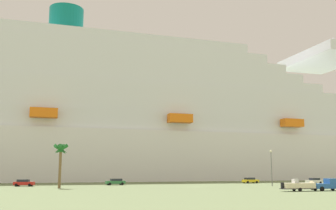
% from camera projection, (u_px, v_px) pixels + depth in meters
% --- Properties ---
extents(ground_plane, '(600.00, 600.00, 0.00)m').
position_uv_depth(ground_plane, '(166.00, 183.00, 117.16)').
color(ground_plane, '#66754C').
extents(cruise_ship, '(291.61, 59.34, 67.92)m').
position_uv_depth(cruise_ship, '(156.00, 125.00, 146.88)').
color(cruise_ship, white).
rests_on(cruise_ship, ground_plane).
extents(pickup_truck, '(5.71, 2.56, 2.20)m').
position_uv_depth(pickup_truck, '(328.00, 185.00, 72.42)').
color(pickup_truck, '#2659A5').
rests_on(pickup_truck, ground_plane).
extents(small_boat_on_trailer, '(8.34, 2.23, 2.15)m').
position_uv_depth(small_boat_on_trailer, '(301.00, 186.00, 70.94)').
color(small_boat_on_trailer, '#595960').
rests_on(small_boat_on_trailer, ground_plane).
extents(palm_tree, '(3.23, 3.32, 9.14)m').
position_uv_depth(palm_tree, '(61.00, 152.00, 82.38)').
color(palm_tree, brown).
rests_on(palm_tree, ground_plane).
extents(street_lamp, '(0.56, 0.56, 8.40)m').
position_uv_depth(street_lamp, '(271.00, 163.00, 94.29)').
color(street_lamp, slate).
rests_on(street_lamp, ground_plane).
extents(parked_car_yellow_taxi, '(4.91, 2.68, 1.58)m').
position_uv_depth(parked_car_yellow_taxi, '(250.00, 180.00, 112.44)').
color(parked_car_yellow_taxi, yellow).
rests_on(parked_car_yellow_taxi, ground_plane).
extents(parked_car_red_hatchback, '(4.70, 2.59, 1.58)m').
position_uv_depth(parked_car_red_hatchback, '(24.00, 183.00, 91.23)').
color(parked_car_red_hatchback, red).
rests_on(parked_car_red_hatchback, ground_plane).
extents(parked_car_green_wagon, '(5.03, 2.69, 1.58)m').
position_uv_depth(parked_car_green_wagon, '(115.00, 182.00, 99.15)').
color(parked_car_green_wagon, '#2D723F').
rests_on(parked_car_green_wagon, ground_plane).
extents(parked_car_white_van, '(4.60, 2.47, 1.58)m').
position_uv_depth(parked_car_white_van, '(314.00, 181.00, 106.99)').
color(parked_car_white_van, white).
rests_on(parked_car_white_van, ground_plane).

